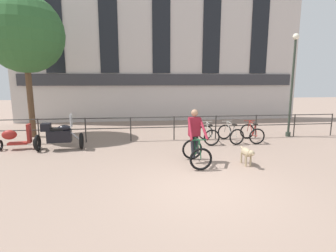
{
  "coord_description": "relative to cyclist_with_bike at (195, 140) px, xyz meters",
  "views": [
    {
      "loc": [
        -1.64,
        -5.91,
        2.63
      ],
      "look_at": [
        -0.56,
        2.86,
        1.05
      ],
      "focal_mm": 28.0,
      "sensor_mm": 36.0,
      "label": 1
    }
  ],
  "objects": [
    {
      "name": "ground_plane",
      "position": [
        -0.2,
        -1.93,
        -0.76
      ],
      "size": [
        60.0,
        60.0,
        0.0
      ],
      "primitive_type": "plane",
      "color": "gray"
    },
    {
      "name": "parked_scooter",
      "position": [
        -6.35,
        2.43,
        -0.3
      ],
      "size": [
        1.32,
        0.54,
        0.96
      ],
      "rotation": [
        0.0,
        0.0,
        1.68
      ],
      "color": "black",
      "rests_on": "ground_plane"
    },
    {
      "name": "parked_motorcycle",
      "position": [
        -4.72,
        2.17,
        -0.2
      ],
      "size": [
        1.72,
        0.77,
        1.35
      ],
      "rotation": [
        0.0,
        0.0,
        1.66
      ],
      "color": "black",
      "rests_on": "ground_plane"
    },
    {
      "name": "parked_bicycle_near_lamp",
      "position": [
        1.17,
        2.62,
        -0.41
      ],
      "size": [
        0.69,
        1.13,
        0.86
      ],
      "rotation": [
        0.0,
        0.0,
        3.12
      ],
      "color": "black",
      "rests_on": "ground_plane"
    },
    {
      "name": "building_facade",
      "position": [
        -0.2,
        9.06,
        4.78
      ],
      "size": [
        18.0,
        0.72,
        11.14
      ],
      "color": "beige",
      "rests_on": "ground_plane"
    },
    {
      "name": "parked_bicycle_mid_left",
      "position": [
        2.13,
        2.62,
        -0.41
      ],
      "size": [
        0.82,
        1.2,
        0.86
      ],
      "rotation": [
        0.0,
        0.0,
        3.29
      ],
      "color": "black",
      "rests_on": "ground_plane"
    },
    {
      "name": "street_lamp",
      "position": [
        5.2,
        3.36,
        1.82
      ],
      "size": [
        0.28,
        0.28,
        4.61
      ],
      "color": "#2D382D",
      "rests_on": "ground_plane"
    },
    {
      "name": "canal_railing",
      "position": [
        -0.2,
        3.27,
        -0.05
      ],
      "size": [
        15.05,
        0.05,
        1.05
      ],
      "color": "#2D2B28",
      "rests_on": "ground_plane"
    },
    {
      "name": "dog",
      "position": [
        1.54,
        -0.41,
        -0.37
      ],
      "size": [
        0.23,
        0.93,
        0.57
      ],
      "rotation": [
        0.0,
        0.0,
        0.01
      ],
      "color": "tan",
      "rests_on": "ground_plane"
    },
    {
      "name": "parked_bicycle_mid_right",
      "position": [
        3.08,
        2.62,
        -0.41
      ],
      "size": [
        0.7,
        1.13,
        0.86
      ],
      "rotation": [
        0.0,
        0.0,
        3.1
      ],
      "color": "black",
      "rests_on": "ground_plane"
    },
    {
      "name": "cyclist_with_bike",
      "position": [
        0.0,
        0.0,
        0.0
      ],
      "size": [
        0.7,
        1.18,
        1.7
      ],
      "rotation": [
        0.0,
        0.0,
        0.02
      ],
      "color": "black",
      "rests_on": "ground_plane"
    },
    {
      "name": "tree_canalside_left",
      "position": [
        -6.58,
        4.73,
        3.8
      ],
      "size": [
        3.37,
        3.37,
        6.26
      ],
      "color": "brown",
      "rests_on": "ground_plane"
    }
  ]
}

